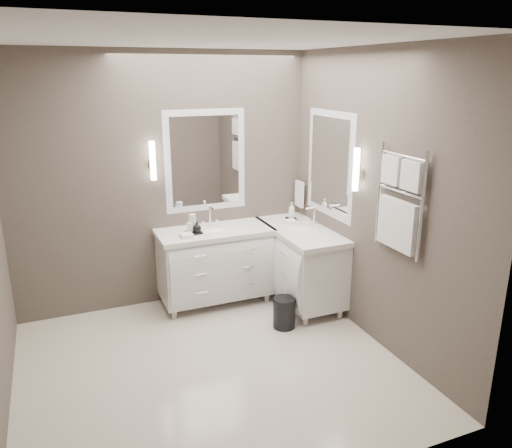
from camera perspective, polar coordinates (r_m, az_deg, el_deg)
name	(u,v)px	position (r m, az deg, el deg)	size (l,w,h in m)	color
floor	(211,368)	(4.55, -5.12, -16.05)	(3.20, 3.00, 0.01)	beige
ceiling	(201,38)	(3.82, -6.26, 20.38)	(3.20, 3.00, 0.01)	white
wall_back	(165,182)	(5.40, -10.37, 4.73)	(3.20, 0.01, 2.70)	#4F463F
wall_front	(291,294)	(2.67, 4.06, -8.01)	(3.20, 0.01, 2.70)	#4F463F
wall_right	(375,200)	(4.68, 13.49, 2.66)	(0.01, 3.00, 2.70)	#4F463F
vanity_back	(215,261)	(5.49, -4.66, -4.25)	(1.24, 0.59, 0.97)	white
vanity_right	(300,260)	(5.53, 5.07, -4.11)	(0.59, 1.24, 0.97)	white
mirror_back	(205,161)	(5.45, -5.80, 7.19)	(0.90, 0.02, 1.10)	white
mirror_right	(330,164)	(5.28, 8.42, 6.78)	(0.02, 0.90, 1.10)	white
sconce_back	(153,162)	(5.25, -11.71, 7.01)	(0.06, 0.06, 0.40)	white
sconce_right	(356,170)	(4.76, 11.36, 6.03)	(0.06, 0.06, 0.40)	white
towel_bar_corner	(299,194)	(5.83, 4.98, 3.49)	(0.03, 0.22, 0.30)	white
towel_ladder	(399,207)	(4.33, 16.01, 1.89)	(0.06, 0.58, 0.90)	white
waste_bin	(284,313)	(5.09, 3.24, -10.08)	(0.22, 0.22, 0.31)	black
amenity_tray_back	(194,233)	(5.25, -7.15, -0.98)	(0.16, 0.12, 0.02)	black
amenity_tray_right	(291,219)	(5.70, 4.07, 0.56)	(0.11, 0.15, 0.02)	black
water_bottle	(193,223)	(5.26, -7.26, 0.06)	(0.07, 0.07, 0.20)	silver
soap_bottle_a	(190,225)	(5.24, -7.56, -0.10)	(0.06, 0.06, 0.14)	white
soap_bottle_b	(197,227)	(5.21, -6.77, -0.31)	(0.09, 0.09, 0.11)	black
soap_bottle_c	(292,210)	(5.67, 4.10, 1.57)	(0.07, 0.07, 0.19)	white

